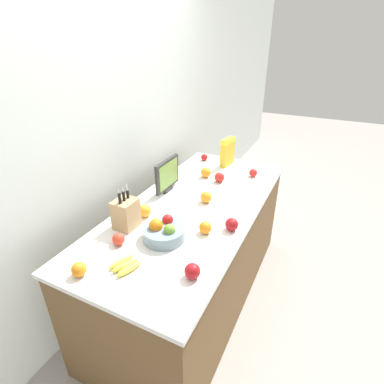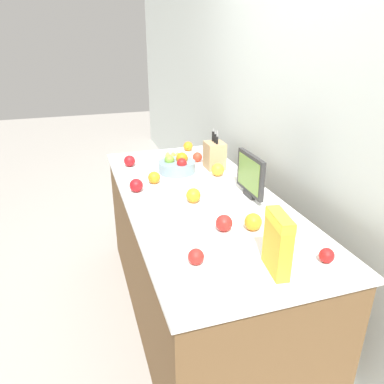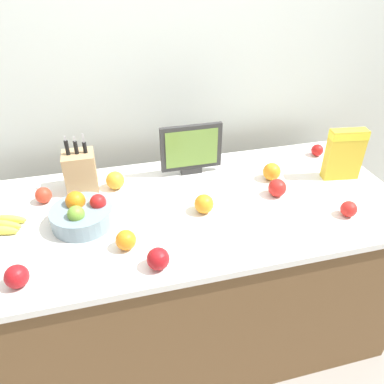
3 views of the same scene
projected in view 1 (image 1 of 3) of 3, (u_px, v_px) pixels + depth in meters
name	position (u px, v px, depth m)	size (l,w,h in m)	color
ground_plane	(194.00, 293.00, 2.56)	(14.00, 14.00, 0.00)	gray
wall_back	(114.00, 135.00, 2.21)	(9.00, 0.06, 2.60)	silver
counter	(194.00, 253.00, 2.35)	(2.00, 0.88, 0.87)	brown
knife_block	(126.00, 214.00, 1.86)	(0.14, 0.13, 0.28)	tan
small_monitor	(167.00, 175.00, 2.28)	(0.31, 0.03, 0.26)	#2D2D2D
cereal_box	(228.00, 151.00, 2.75)	(0.18, 0.08, 0.26)	gold
fruit_bowl	(164.00, 232.00, 1.78)	(0.26, 0.26, 0.13)	gray
banana_bunch	(125.00, 265.00, 1.56)	(0.18, 0.15, 0.04)	yellow
apple_rightmost	(219.00, 177.00, 2.47)	(0.08, 0.08, 0.08)	red
apple_near_bananas	(204.00, 157.00, 2.90)	(0.07, 0.07, 0.07)	red
apple_middle	(118.00, 239.00, 1.73)	(0.07, 0.07, 0.07)	red
apple_by_knife_block	(192.00, 271.00, 1.49)	(0.08, 0.08, 0.08)	#A31419
apple_rear	(253.00, 173.00, 2.57)	(0.07, 0.07, 0.07)	red
apple_front	(232.00, 224.00, 1.86)	(0.08, 0.08, 0.08)	#A31419
orange_mid_right	(205.00, 228.00, 1.83)	(0.08, 0.08, 0.08)	orange
orange_back_center	(145.00, 211.00, 2.00)	(0.09, 0.09, 0.09)	orange
orange_by_cereal	(206.00, 197.00, 2.17)	(0.08, 0.08, 0.08)	orange
orange_front_center	(206.00, 172.00, 2.55)	(0.09, 0.09, 0.09)	orange
orange_front_left	(79.00, 269.00, 1.50)	(0.08, 0.08, 0.08)	orange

